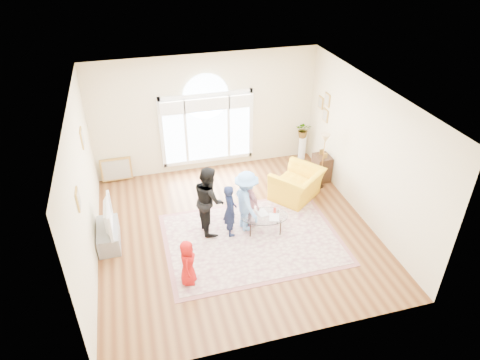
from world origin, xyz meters
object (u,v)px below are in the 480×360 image
object	(u,v)px
area_rug	(252,239)
coffee_table	(265,216)
tv_console	(109,236)
armchair	(297,184)
television	(105,216)

from	to	relation	value
area_rug	coffee_table	size ratio (longest dim) A/B	3.12
tv_console	armchair	xyz separation A→B (m)	(4.56, 0.60, 0.17)
television	armchair	distance (m)	4.61
area_rug	tv_console	bearing A→B (deg)	167.24
coffee_table	armchair	distance (m)	1.60
tv_console	area_rug	bearing A→B (deg)	-12.76
tv_console	television	distance (m)	0.51
television	area_rug	bearing A→B (deg)	-12.80
area_rug	tv_console	size ratio (longest dim) A/B	3.60
coffee_table	armchair	world-z (taller)	armchair
area_rug	armchair	world-z (taller)	armchair
television	tv_console	bearing A→B (deg)	180.00
television	armchair	bearing A→B (deg)	7.44
television	coffee_table	world-z (taller)	television
armchair	area_rug	bearing A→B (deg)	1.48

